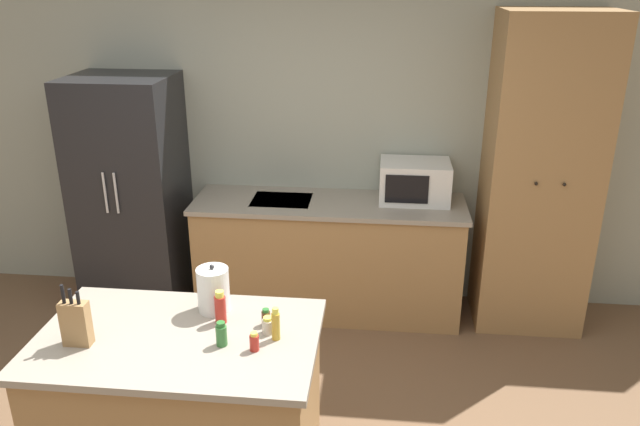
# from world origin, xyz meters

# --- Properties ---
(wall_back) EXTENTS (7.20, 0.06, 2.60)m
(wall_back) POSITION_xyz_m (0.00, 2.33, 1.30)
(wall_back) COLOR #9EA393
(wall_back) RESTS_ON ground_plane
(refrigerator) EXTENTS (0.75, 0.69, 1.81)m
(refrigerator) POSITION_xyz_m (-1.12, 1.97, 0.91)
(refrigerator) COLOR black
(refrigerator) RESTS_ON ground_plane
(back_counter) EXTENTS (2.03, 0.64, 0.91)m
(back_counter) POSITION_xyz_m (0.39, 2.00, 0.46)
(back_counter) COLOR #9E7547
(back_counter) RESTS_ON ground_plane
(pantry_cabinet) EXTENTS (0.76, 0.58, 2.29)m
(pantry_cabinet) POSITION_xyz_m (1.90, 2.02, 1.14)
(pantry_cabinet) COLOR #9E7547
(pantry_cabinet) RESTS_ON ground_plane
(kitchen_island) EXTENTS (1.31, 0.81, 0.95)m
(kitchen_island) POSITION_xyz_m (-0.14, 0.05, 0.48)
(kitchen_island) COLOR #9E7547
(kitchen_island) RESTS_ON ground_plane
(microwave) EXTENTS (0.51, 0.38, 0.30)m
(microwave) POSITION_xyz_m (1.02, 2.09, 1.06)
(microwave) COLOR white
(microwave) RESTS_ON back_counter
(knife_block) EXTENTS (0.12, 0.06, 0.30)m
(knife_block) POSITION_xyz_m (-0.56, -0.06, 1.06)
(knife_block) COLOR #9E7547
(knife_block) RESTS_ON kitchen_island
(spice_bottle_tall_dark) EXTENTS (0.04, 0.04, 0.09)m
(spice_bottle_tall_dark) POSITION_xyz_m (0.24, -0.03, 0.99)
(spice_bottle_tall_dark) COLOR #B2281E
(spice_bottle_tall_dark) RESTS_ON kitchen_island
(spice_bottle_short_red) EXTENTS (0.05, 0.05, 0.12)m
(spice_bottle_short_red) POSITION_xyz_m (0.09, -0.00, 1.00)
(spice_bottle_short_red) COLOR #337033
(spice_bottle_short_red) RESTS_ON kitchen_island
(spice_bottle_amber_oil) EXTENTS (0.06, 0.06, 0.08)m
(spice_bottle_amber_oil) POSITION_xyz_m (0.28, 0.12, 0.99)
(spice_bottle_amber_oil) COLOR beige
(spice_bottle_amber_oil) RESTS_ON kitchen_island
(spice_bottle_green_herb) EXTENTS (0.04, 0.04, 0.09)m
(spice_bottle_green_herb) POSITION_xyz_m (0.26, 0.19, 0.99)
(spice_bottle_green_herb) COLOR #563319
(spice_bottle_green_herb) RESTS_ON kitchen_island
(spice_bottle_pale_salt) EXTENTS (0.04, 0.04, 0.16)m
(spice_bottle_pale_salt) POSITION_xyz_m (0.32, 0.07, 1.02)
(spice_bottle_pale_salt) COLOR gold
(spice_bottle_pale_salt) RESTS_ON kitchen_island
(spice_bottle_orange_cap) EXTENTS (0.05, 0.05, 0.17)m
(spice_bottle_orange_cap) POSITION_xyz_m (0.04, 0.19, 1.02)
(spice_bottle_orange_cap) COLOR #B2281E
(spice_bottle_orange_cap) RESTS_ON kitchen_island
(kettle) EXTENTS (0.16, 0.16, 0.25)m
(kettle) POSITION_xyz_m (-0.02, 0.30, 1.06)
(kettle) COLOR white
(kettle) RESTS_ON kitchen_island
(fire_extinguisher) EXTENTS (0.13, 0.13, 0.41)m
(fire_extinguisher) POSITION_xyz_m (-1.65, 2.04, 0.18)
(fire_extinguisher) COLOR red
(fire_extinguisher) RESTS_ON ground_plane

